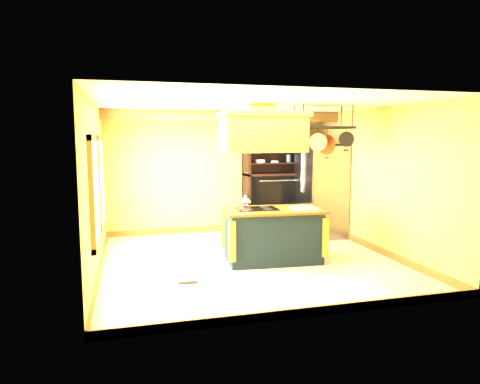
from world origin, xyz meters
name	(u,v)px	position (x,y,z in m)	size (l,w,h in m)	color
floor	(249,260)	(0.00, 0.00, 0.00)	(5.00, 5.00, 0.00)	beige
ceiling	(249,104)	(0.00, 0.00, 2.70)	(5.00, 5.00, 0.00)	white
wall_back	(219,173)	(0.00, 2.50, 1.35)	(5.00, 0.02, 2.70)	#E4B153
wall_front	(308,206)	(0.00, -2.50, 1.35)	(5.00, 0.02, 2.70)	#E4B153
wall_left	(96,188)	(-2.50, 0.00, 1.35)	(0.02, 5.00, 2.70)	#E4B153
wall_right	(378,180)	(2.50, 0.00, 1.35)	(0.02, 5.00, 2.70)	#E4B153
ceiling_beam	(227,116)	(0.00, 1.70, 2.59)	(5.00, 0.15, 0.20)	olive
window_near	(95,191)	(-2.47, -0.80, 1.40)	(0.06, 1.06, 1.56)	olive
window_far	(101,181)	(-2.47, 0.60, 1.40)	(0.06, 1.06, 1.56)	olive
kitchen_island	(273,234)	(0.39, -0.13, 0.47)	(1.77, 1.07, 1.11)	black
range_hood	(263,131)	(0.20, -0.13, 2.25)	(1.45, 0.82, 0.80)	gold
pot_rack	(323,133)	(1.30, -0.13, 2.23)	(1.07, 0.51, 0.86)	black
refrigerator	(321,192)	(2.06, 1.47, 0.96)	(0.85, 1.01, 1.97)	gray
hutch	(272,192)	(1.20, 2.25, 0.90)	(1.32, 0.60, 2.34)	black
floor_register	(188,283)	(-1.20, -0.91, 0.01)	(0.28, 0.12, 0.01)	black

